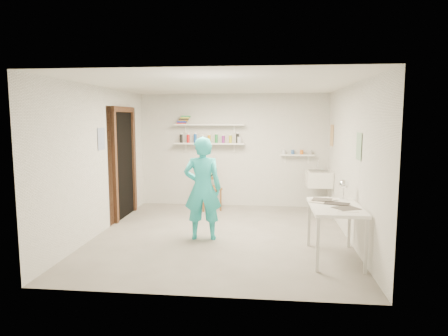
# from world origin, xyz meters

# --- Properties ---
(floor) EXTENTS (4.00, 4.50, 0.02)m
(floor) POSITION_xyz_m (0.00, 0.00, -0.01)
(floor) COLOR slate
(floor) RESTS_ON ground
(ceiling) EXTENTS (4.00, 4.50, 0.02)m
(ceiling) POSITION_xyz_m (0.00, 0.00, 2.41)
(ceiling) COLOR silver
(ceiling) RESTS_ON wall_back
(wall_back) EXTENTS (4.00, 0.02, 2.40)m
(wall_back) POSITION_xyz_m (0.00, 2.26, 1.20)
(wall_back) COLOR silver
(wall_back) RESTS_ON ground
(wall_front) EXTENTS (4.00, 0.02, 2.40)m
(wall_front) POSITION_xyz_m (0.00, -2.26, 1.20)
(wall_front) COLOR silver
(wall_front) RESTS_ON ground
(wall_left) EXTENTS (0.02, 4.50, 2.40)m
(wall_left) POSITION_xyz_m (-2.01, 0.00, 1.20)
(wall_left) COLOR silver
(wall_left) RESTS_ON ground
(wall_right) EXTENTS (0.02, 4.50, 2.40)m
(wall_right) POSITION_xyz_m (2.01, 0.00, 1.20)
(wall_right) COLOR silver
(wall_right) RESTS_ON ground
(doorway_recess) EXTENTS (0.02, 0.90, 2.00)m
(doorway_recess) POSITION_xyz_m (-1.99, 1.05, 1.00)
(doorway_recess) COLOR black
(doorway_recess) RESTS_ON wall_left
(corridor_box) EXTENTS (1.40, 1.50, 2.10)m
(corridor_box) POSITION_xyz_m (-2.70, 1.05, 1.05)
(corridor_box) COLOR brown
(corridor_box) RESTS_ON ground
(door_lintel) EXTENTS (0.06, 1.05, 0.10)m
(door_lintel) POSITION_xyz_m (-1.97, 1.05, 2.05)
(door_lintel) COLOR brown
(door_lintel) RESTS_ON wall_left
(door_jamb_near) EXTENTS (0.06, 0.10, 2.00)m
(door_jamb_near) POSITION_xyz_m (-1.97, 0.55, 1.00)
(door_jamb_near) COLOR brown
(door_jamb_near) RESTS_ON ground
(door_jamb_far) EXTENTS (0.06, 0.10, 2.00)m
(door_jamb_far) POSITION_xyz_m (-1.97, 1.55, 1.00)
(door_jamb_far) COLOR brown
(door_jamb_far) RESTS_ON ground
(shelf_lower) EXTENTS (1.50, 0.22, 0.03)m
(shelf_lower) POSITION_xyz_m (-0.50, 2.13, 1.35)
(shelf_lower) COLOR white
(shelf_lower) RESTS_ON wall_back
(shelf_upper) EXTENTS (1.50, 0.22, 0.03)m
(shelf_upper) POSITION_xyz_m (-0.50, 2.13, 1.75)
(shelf_upper) COLOR white
(shelf_upper) RESTS_ON wall_back
(ledge_shelf) EXTENTS (0.70, 0.14, 0.03)m
(ledge_shelf) POSITION_xyz_m (1.35, 2.17, 1.12)
(ledge_shelf) COLOR white
(ledge_shelf) RESTS_ON wall_back
(poster_left) EXTENTS (0.01, 0.28, 0.36)m
(poster_left) POSITION_xyz_m (-1.99, 0.05, 1.55)
(poster_left) COLOR #334C7F
(poster_left) RESTS_ON wall_left
(poster_right_a) EXTENTS (0.01, 0.34, 0.42)m
(poster_right_a) POSITION_xyz_m (1.99, 1.80, 1.55)
(poster_right_a) COLOR #995933
(poster_right_a) RESTS_ON wall_right
(poster_right_b) EXTENTS (0.01, 0.30, 0.38)m
(poster_right_b) POSITION_xyz_m (1.99, -0.55, 1.50)
(poster_right_b) COLOR #3F724C
(poster_right_b) RESTS_ON wall_right
(belfast_sink) EXTENTS (0.48, 0.60, 0.30)m
(belfast_sink) POSITION_xyz_m (1.75, 1.70, 0.70)
(belfast_sink) COLOR white
(belfast_sink) RESTS_ON wall_right
(man) EXTENTS (0.61, 0.43, 1.61)m
(man) POSITION_xyz_m (-0.27, -0.21, 0.80)
(man) COLOR #26BFC1
(man) RESTS_ON ground
(wall_clock) EXTENTS (0.29, 0.06, 0.29)m
(wall_clock) POSITION_xyz_m (-0.25, 0.01, 1.07)
(wall_clock) COLOR beige
(wall_clock) RESTS_ON man
(wooden_chair) EXTENTS (0.54, 0.53, 0.91)m
(wooden_chair) POSITION_xyz_m (-0.44, 1.78, 0.45)
(wooden_chair) COLOR brown
(wooden_chair) RESTS_ON ground
(work_table) EXTENTS (0.66, 1.10, 0.73)m
(work_table) POSITION_xyz_m (1.64, -0.91, 0.37)
(work_table) COLOR white
(work_table) RESTS_ON ground
(desk_lamp) EXTENTS (0.14, 0.14, 0.14)m
(desk_lamp) POSITION_xyz_m (1.82, -0.47, 0.95)
(desk_lamp) COLOR white
(desk_lamp) RESTS_ON work_table
(spray_cans) EXTENTS (1.31, 0.06, 0.17)m
(spray_cans) POSITION_xyz_m (-0.50, 2.13, 1.45)
(spray_cans) COLOR black
(spray_cans) RESTS_ON shelf_lower
(book_stack) EXTENTS (0.28, 0.14, 0.17)m
(book_stack) POSITION_xyz_m (-1.05, 2.13, 1.85)
(book_stack) COLOR red
(book_stack) RESTS_ON shelf_upper
(ledge_pots) EXTENTS (0.48, 0.07, 0.09)m
(ledge_pots) POSITION_xyz_m (1.35, 2.17, 1.18)
(ledge_pots) COLOR silver
(ledge_pots) RESTS_ON ledge_shelf
(papers) EXTENTS (0.30, 0.22, 0.03)m
(papers) POSITION_xyz_m (1.64, -0.91, 0.74)
(papers) COLOR silver
(papers) RESTS_ON work_table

